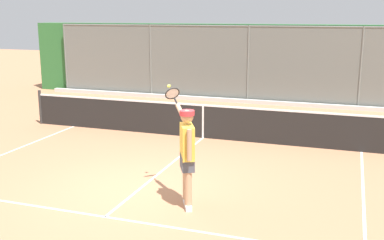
% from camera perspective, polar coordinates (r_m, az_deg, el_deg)
% --- Properties ---
extents(ground_plane, '(60.00, 60.00, 0.00)m').
position_cam_1_polar(ground_plane, '(9.38, -6.52, -8.47)').
color(ground_plane, '#B27551').
extents(court_line_markings, '(8.46, 10.08, 0.01)m').
position_cam_1_polar(court_line_markings, '(8.03, -11.73, -12.42)').
color(court_line_markings, white).
rests_on(court_line_markings, ground).
extents(fence_backdrop, '(19.47, 1.37, 3.01)m').
position_cam_1_polar(fence_backdrop, '(18.86, 7.28, 6.97)').
color(fence_backdrop, slate).
rests_on(fence_backdrop, ground).
extents(tennis_net, '(10.88, 0.09, 1.07)m').
position_cam_1_polar(tennis_net, '(12.96, 1.37, -0.09)').
color(tennis_net, '#2D2D2D').
rests_on(tennis_net, ground).
extents(tennis_player, '(0.93, 1.21, 2.07)m').
position_cam_1_polar(tennis_player, '(8.22, -0.65, -3.66)').
color(tennis_player, silver).
rests_on(tennis_player, ground).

